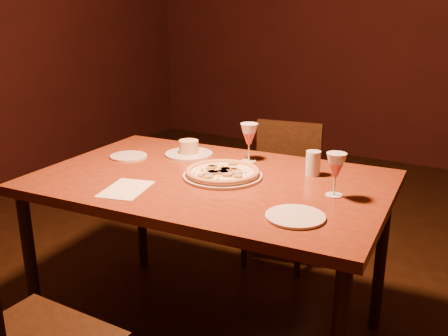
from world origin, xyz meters
The scene contains 11 objects.
back_wall centered at (0.00, 3.50, 1.50)m, with size 6.00×0.04×3.00m, color #351111.
dining_table centered at (-0.16, 0.09, 0.73)m, with size 1.58×1.10×0.80m.
chair_far centered at (-0.24, 1.02, 0.48)m, with size 0.47×0.47×0.84m.
pizza_plate centered at (-0.12, 0.13, 0.82)m, with size 0.34×0.34×0.04m.
ramekin_saucer centered at (-0.44, 0.33, 0.83)m, with size 0.24×0.24×0.08m.
wine_glass_far centered at (-0.13, 0.39, 0.90)m, with size 0.08×0.08×0.19m, color #C45252, non-canonical shape.
wine_glass_right centered at (0.37, 0.16, 0.89)m, with size 0.08×0.08×0.17m, color #C45252, non-canonical shape.
water_tumbler centered at (0.20, 0.36, 0.86)m, with size 0.07×0.07×0.11m, color silver.
side_plate_left centered at (-0.67, 0.15, 0.81)m, with size 0.18×0.18×0.01m, color silver.
side_plate_near centered at (0.33, -0.12, 0.81)m, with size 0.21×0.21×0.01m, color silver.
menu_card centered at (-0.37, -0.21, 0.80)m, with size 0.16×0.23×0.00m, color silver.
Camera 1 is at (0.96, -1.62, 1.50)m, focal length 40.00 mm.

